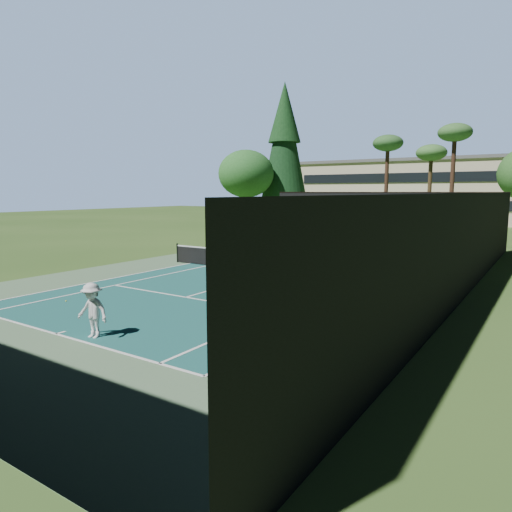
{
  "coord_description": "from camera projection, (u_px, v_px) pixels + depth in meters",
  "views": [
    {
      "loc": [
        11.69,
        -19.24,
        4.05
      ],
      "look_at": [
        1.0,
        -3.0,
        1.3
      ],
      "focal_mm": 32.0,
      "sensor_mm": 36.0,
      "label": 1
    }
  ],
  "objects": [
    {
      "name": "ground",
      "position": [
        272.0,
        273.0,
        22.85
      ],
      "size": [
        160.0,
        160.0,
        0.0
      ],
      "primitive_type": "plane",
      "color": "#33551F",
      "rests_on": "ground"
    },
    {
      "name": "apron_slab",
      "position": [
        272.0,
        273.0,
        22.85
      ],
      "size": [
        18.0,
        32.0,
        0.01
      ],
      "primitive_type": "cube",
      "color": "#567A55",
      "rests_on": "ground"
    },
    {
      "name": "court_surface",
      "position": [
        272.0,
        273.0,
        22.84
      ],
      "size": [
        10.97,
        23.77,
        0.01
      ],
      "primitive_type": "cube",
      "color": "#1C5B57",
      "rests_on": "ground"
    },
    {
      "name": "court_lines",
      "position": [
        272.0,
        273.0,
        22.84
      ],
      "size": [
        11.07,
        23.87,
        0.01
      ],
      "color": "white",
      "rests_on": "ground"
    },
    {
      "name": "tennis_net",
      "position": [
        272.0,
        262.0,
        22.77
      ],
      "size": [
        12.9,
        0.1,
        1.1
      ],
      "color": "black",
      "rests_on": "ground"
    },
    {
      "name": "fence",
      "position": [
        273.0,
        233.0,
        22.62
      ],
      "size": [
        18.04,
        32.05,
        4.03
      ],
      "color": "black",
      "rests_on": "ground"
    },
    {
      "name": "player",
      "position": [
        92.0,
        311.0,
        12.65
      ],
      "size": [
        1.08,
        0.72,
        1.55
      ],
      "primitive_type": "imported",
      "rotation": [
        0.0,
        0.0,
        0.14
      ],
      "color": "silver",
      "rests_on": "ground"
    },
    {
      "name": "tennis_ball_a",
      "position": [
        66.0,
        301.0,
        16.89
      ],
      "size": [
        0.06,
        0.06,
        0.06
      ],
      "primitive_type": "sphere",
      "color": "yellow",
      "rests_on": "ground"
    },
    {
      "name": "tennis_ball_b",
      "position": [
        255.0,
        259.0,
        27.33
      ],
      "size": [
        0.07,
        0.07,
        0.07
      ],
      "primitive_type": "sphere",
      "color": "#C3E433",
      "rests_on": "ground"
    },
    {
      "name": "tennis_ball_c",
      "position": [
        336.0,
        266.0,
        24.99
      ],
      "size": [
        0.06,
        0.06,
        0.06
      ],
      "primitive_type": "sphere",
      "color": "yellow",
      "rests_on": "ground"
    },
    {
      "name": "tennis_ball_d",
      "position": [
        264.0,
        258.0,
        27.68
      ],
      "size": [
        0.07,
        0.07,
        0.07
      ],
      "primitive_type": "sphere",
      "color": "#C3D931",
      "rests_on": "ground"
    },
    {
      "name": "park_bench",
      "position": [
        368.0,
        236.0,
        36.04
      ],
      "size": [
        1.5,
        0.45,
        1.02
      ],
      "color": "beige",
      "rests_on": "ground"
    },
    {
      "name": "trash_bin",
      "position": [
        358.0,
        237.0,
        36.55
      ],
      "size": [
        0.56,
        0.56,
        0.95
      ],
      "color": "black",
      "rests_on": "ground"
    },
    {
      "name": "pine_tree",
      "position": [
        284.0,
        137.0,
        46.23
      ],
      "size": [
        4.8,
        4.8,
        15.0
      ],
      "color": "#4D3921",
      "rests_on": "ground"
    },
    {
      "name": "palm_a",
      "position": [
        388.0,
        147.0,
        42.63
      ],
      "size": [
        2.8,
        2.8,
        9.32
      ],
      "color": "#43291C",
      "rests_on": "ground"
    },
    {
      "name": "palm_b",
      "position": [
        431.0,
        156.0,
        42.5
      ],
      "size": [
        2.8,
        2.8,
        8.42
      ],
      "color": "#4B3620",
      "rests_on": "ground"
    },
    {
      "name": "palm_c",
      "position": [
        455.0,
        137.0,
        38.48
      ],
      "size": [
        2.8,
        2.8,
        9.77
      ],
      "color": "#41281C",
      "rests_on": "ground"
    },
    {
      "name": "decid_tree_c",
      "position": [
        246.0,
        174.0,
        44.55
      ],
      "size": [
        5.44,
        5.44,
        8.09
      ],
      "color": "#4B3020",
      "rests_on": "ground"
    },
    {
      "name": "campus_building",
      "position": [
        453.0,
        190.0,
        60.28
      ],
      "size": [
        40.5,
        12.5,
        8.3
      ],
      "color": "beige",
      "rests_on": "ground"
    }
  ]
}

